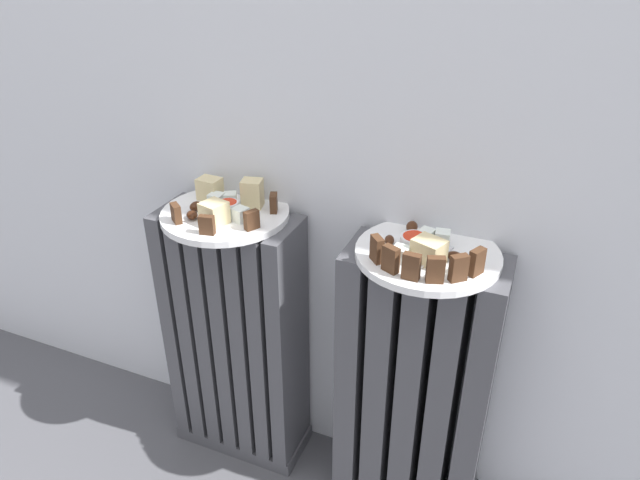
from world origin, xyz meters
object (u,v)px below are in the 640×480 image
plate_right (428,254)px  fork (436,255)px  plate_left (225,214)px  radiator_right (413,391)px  radiator_left (237,341)px  jam_bowl_right (415,241)px  jam_bowl_left (228,207)px

plate_right → fork: (0.02, -0.01, 0.01)m
plate_left → plate_right: same height
radiator_right → plate_left: bearing=180.0°
plate_right → fork: size_ratio=2.40×
radiator_left → jam_bowl_right: size_ratio=12.02×
jam_bowl_left → radiator_left: bearing=155.5°
plate_left → fork: 0.39m
radiator_left → jam_bowl_left: jam_bowl_left is taller
jam_bowl_right → fork: size_ratio=0.48×
radiator_right → fork: fork is taller
radiator_left → radiator_right: 0.37m
plate_right → jam_bowl_right: jam_bowl_right is taller
jam_bowl_left → fork: size_ratio=0.40×
radiator_left → plate_right: 0.47m
radiator_right → plate_right: (0.00, 0.00, 0.29)m
plate_right → jam_bowl_left: (-0.36, -0.00, 0.02)m
jam_bowl_left → jam_bowl_right: 0.34m
plate_left → jam_bowl_right: bearing=0.5°
radiator_left → plate_left: size_ratio=2.41×
radiator_left → radiator_right: same height
radiator_left → fork: bearing=-1.6°
jam_bowl_left → fork: 0.38m
plate_left → plate_right: (0.37, 0.00, 0.00)m
radiator_right → fork: size_ratio=5.78×
plate_right → jam_bowl_left: 0.36m
radiator_left → fork: size_ratio=5.78×
plate_left → jam_bowl_right: 0.35m
plate_right → jam_bowl_right: (-0.02, 0.00, 0.02)m
plate_left → jam_bowl_left: 0.02m
radiator_right → jam_bowl_left: jam_bowl_left is taller
plate_left → fork: size_ratio=2.40×
radiator_right → plate_left: 0.47m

